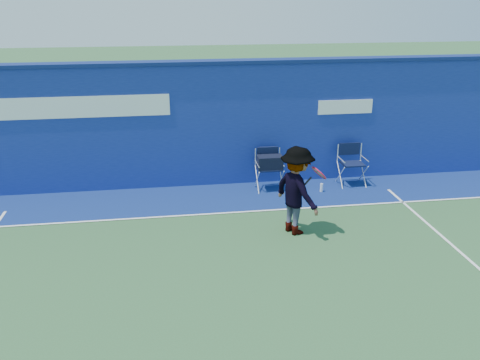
{
  "coord_description": "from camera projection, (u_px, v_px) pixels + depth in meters",
  "views": [
    {
      "loc": [
        -0.85,
        -6.99,
        4.63
      ],
      "look_at": [
        0.58,
        2.6,
        1.0
      ],
      "focal_mm": 38.0,
      "sensor_mm": 36.0,
      "label": 1
    }
  ],
  "objects": [
    {
      "name": "ground",
      "position": [
        228.0,
        295.0,
        8.21
      ],
      "size": [
        80.0,
        80.0,
        0.0
      ],
      "primitive_type": "plane",
      "color": "#2D552F",
      "rests_on": "ground"
    },
    {
      "name": "water_bottle",
      "position": [
        321.0,
        188.0,
        12.39
      ],
      "size": [
        0.07,
        0.07,
        0.21
      ],
      "primitive_type": "cylinder",
      "color": "white",
      "rests_on": "ground"
    },
    {
      "name": "tennis_player",
      "position": [
        297.0,
        191.0,
        10.06
      ],
      "size": [
        1.13,
        1.34,
        1.81
      ],
      "color": "#EA4738",
      "rests_on": "ground"
    },
    {
      "name": "out_of_bounds_strip",
      "position": [
        206.0,
        199.0,
        12.01
      ],
      "size": [
        24.0,
        1.8,
        0.01
      ],
      "primitive_type": "cube",
      "color": "navy",
      "rests_on": "ground"
    },
    {
      "name": "directors_chair_right",
      "position": [
        351.0,
        172.0,
        12.79
      ],
      "size": [
        0.61,
        0.55,
        1.03
      ],
      "color": "silver",
      "rests_on": "ground"
    },
    {
      "name": "stadium_wall",
      "position": [
        201.0,
        124.0,
        12.49
      ],
      "size": [
        24.0,
        0.5,
        3.08
      ],
      "color": "navy",
      "rests_on": "ground"
    },
    {
      "name": "directors_chair_left",
      "position": [
        269.0,
        173.0,
        12.44
      ],
      "size": [
        0.6,
        0.56,
        1.02
      ],
      "color": "silver",
      "rests_on": "ground"
    },
    {
      "name": "court_lines",
      "position": [
        224.0,
        275.0,
        8.77
      ],
      "size": [
        24.0,
        12.0,
        0.01
      ],
      "color": "white",
      "rests_on": "out_of_bounds_strip"
    }
  ]
}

